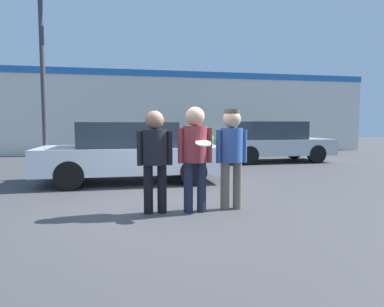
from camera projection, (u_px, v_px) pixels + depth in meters
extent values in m
plane|color=#3F3F42|center=(173.00, 209.00, 5.77)|extent=(56.00, 56.00, 0.00)
cube|color=silver|center=(138.00, 112.00, 16.40)|extent=(24.00, 0.18, 4.01)
cube|color=#2666B2|center=(138.00, 73.00, 16.14)|extent=(24.00, 0.04, 0.30)
cylinder|color=black|center=(148.00, 189.00, 5.47)|extent=(0.15, 0.15, 0.79)
cylinder|color=black|center=(162.00, 189.00, 5.52)|extent=(0.15, 0.15, 0.79)
cylinder|color=black|center=(155.00, 147.00, 5.44)|extent=(0.40, 0.40, 0.56)
cylinder|color=black|center=(140.00, 149.00, 5.39)|extent=(0.09, 0.09, 0.54)
cylinder|color=black|center=(170.00, 148.00, 5.49)|extent=(0.09, 0.09, 0.54)
sphere|color=#8C664C|center=(155.00, 120.00, 5.40)|extent=(0.30, 0.30, 0.30)
cylinder|color=#1E2338|center=(188.00, 187.00, 5.53)|extent=(0.15, 0.15, 0.82)
cylinder|color=#1E2338|center=(202.00, 187.00, 5.58)|extent=(0.15, 0.15, 0.82)
cylinder|color=maroon|center=(195.00, 144.00, 5.49)|extent=(0.39, 0.39, 0.58)
cylinder|color=maroon|center=(181.00, 146.00, 5.45)|extent=(0.09, 0.09, 0.56)
cylinder|color=maroon|center=(209.00, 145.00, 5.54)|extent=(0.09, 0.09, 0.56)
sphere|color=tan|center=(195.00, 116.00, 5.46)|extent=(0.31, 0.31, 0.31)
cylinder|color=silver|center=(203.00, 143.00, 5.24)|extent=(0.24, 0.24, 0.10)
cylinder|color=#665B4C|center=(225.00, 186.00, 5.73)|extent=(0.15, 0.15, 0.80)
cylinder|color=#665B4C|center=(237.00, 185.00, 5.78)|extent=(0.15, 0.15, 0.80)
cylinder|color=#2D4C8C|center=(232.00, 145.00, 5.70)|extent=(0.37, 0.37, 0.57)
cylinder|color=#2D4C8C|center=(219.00, 147.00, 5.65)|extent=(0.09, 0.09, 0.55)
cylinder|color=#2D4C8C|center=(244.00, 146.00, 5.74)|extent=(0.09, 0.09, 0.55)
sphere|color=tan|center=(232.00, 119.00, 5.66)|extent=(0.30, 0.30, 0.30)
cylinder|color=#4C4742|center=(232.00, 111.00, 5.65)|extent=(0.26, 0.26, 0.06)
cube|color=silver|center=(132.00, 159.00, 8.52)|extent=(4.43, 1.94, 0.61)
cube|color=#28333D|center=(128.00, 134.00, 8.45)|extent=(2.30, 1.67, 0.60)
cylinder|color=black|center=(180.00, 164.00, 9.67)|extent=(0.64, 0.22, 0.64)
cylinder|color=black|center=(193.00, 172.00, 7.97)|extent=(0.64, 0.22, 0.64)
cylinder|color=black|center=(79.00, 166.00, 9.11)|extent=(0.64, 0.22, 0.64)
cylinder|color=black|center=(69.00, 176.00, 7.41)|extent=(0.64, 0.22, 0.64)
cube|color=#B7BABF|center=(273.00, 146.00, 13.15)|extent=(4.26, 1.89, 0.59)
cube|color=#28333D|center=(272.00, 130.00, 13.08)|extent=(2.21, 1.63, 0.66)
cylinder|color=black|center=(294.00, 151.00, 14.26)|extent=(0.67, 0.22, 0.67)
cylinder|color=black|center=(317.00, 154.00, 12.61)|extent=(0.67, 0.22, 0.67)
cylinder|color=black|center=(234.00, 152.00, 13.73)|extent=(0.67, 0.22, 0.67)
cylinder|color=black|center=(249.00, 155.00, 12.07)|extent=(0.67, 0.22, 0.67)
cylinder|color=#38383D|center=(43.00, 81.00, 8.77)|extent=(0.12, 0.12, 5.08)
sphere|color=#387A3D|center=(204.00, 143.00, 16.43)|extent=(1.10, 1.10, 1.10)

